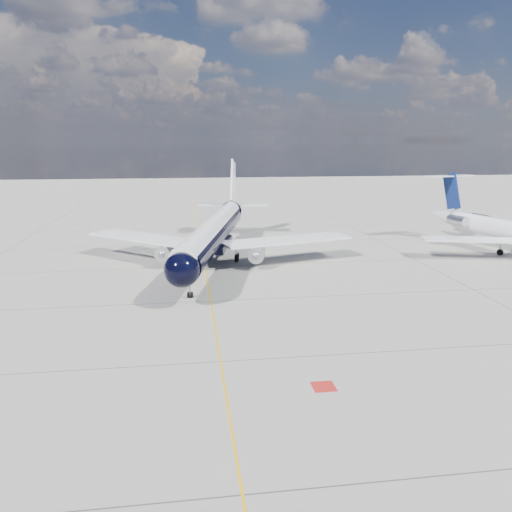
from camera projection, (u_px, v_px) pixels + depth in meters
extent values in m
plane|color=gray|center=(203.00, 258.00, 72.20)|extent=(320.00, 320.00, 0.00)
cube|color=#E3A00B|center=(205.00, 267.00, 67.37)|extent=(0.16, 160.00, 0.01)
cube|color=maroon|center=(324.00, 387.00, 34.53)|extent=(1.60, 1.60, 0.01)
cylinder|color=black|center=(213.00, 235.00, 68.44)|extent=(11.49, 36.19, 3.63)
sphere|color=black|center=(182.00, 270.00, 49.90)|extent=(4.33, 4.33, 3.63)
cone|color=black|center=(234.00, 209.00, 90.10)|extent=(5.00, 7.32, 3.63)
cylinder|color=white|center=(213.00, 228.00, 68.24)|extent=(11.13, 37.88, 2.83)
cube|color=black|center=(181.00, 265.00, 49.60)|extent=(2.49, 1.62, 0.53)
cube|color=white|center=(145.00, 238.00, 70.82)|extent=(17.02, 15.57, 0.31)
cube|color=white|center=(286.00, 240.00, 69.24)|extent=(18.94, 9.45, 0.31)
cube|color=black|center=(213.00, 244.00, 68.75)|extent=(6.00, 10.19, 0.95)
cylinder|color=#B8B8BF|center=(166.00, 251.00, 67.52)|extent=(3.05, 4.75, 2.14)
cylinder|color=#B8B8BF|center=(257.00, 252.00, 66.54)|extent=(3.05, 4.75, 2.14)
sphere|color=gray|center=(162.00, 254.00, 65.58)|extent=(1.25, 1.25, 1.05)
sphere|color=gray|center=(256.00, 256.00, 64.60)|extent=(1.25, 1.25, 1.05)
cube|color=white|center=(166.00, 245.00, 67.55)|extent=(0.87, 3.03, 1.05)
cube|color=white|center=(257.00, 247.00, 66.57)|extent=(0.87, 3.03, 1.05)
cube|color=white|center=(233.00, 182.00, 88.53)|extent=(1.63, 5.98, 8.14)
cube|color=white|center=(234.00, 205.00, 89.93)|extent=(12.78, 5.70, 0.21)
cylinder|color=gray|center=(190.00, 287.00, 53.79)|extent=(0.21, 0.21, 2.01)
cylinder|color=black|center=(188.00, 295.00, 53.99)|extent=(0.31, 0.69, 0.67)
cylinder|color=black|center=(192.00, 295.00, 53.96)|extent=(0.31, 0.69, 0.67)
cylinder|color=gray|center=(194.00, 251.00, 70.69)|extent=(0.30, 0.30, 1.81)
cylinder|color=gray|center=(237.00, 252.00, 70.21)|extent=(0.30, 0.30, 1.81)
cylinder|color=black|center=(193.00, 257.00, 70.35)|extent=(0.65, 1.12, 1.05)
cylinder|color=black|center=(195.00, 256.00, 71.37)|extent=(0.65, 1.12, 1.05)
cylinder|color=black|center=(236.00, 258.00, 69.87)|extent=(0.65, 1.12, 1.05)
cylinder|color=black|center=(237.00, 257.00, 70.89)|extent=(0.65, 1.12, 1.05)
cone|color=white|center=(443.00, 215.00, 87.57)|extent=(4.21, 6.10, 3.00)
cube|color=white|center=(473.00, 240.00, 71.44)|extent=(14.35, 6.96, 0.24)
cylinder|color=#B8B8BF|center=(458.00, 221.00, 81.19)|extent=(2.44, 3.85, 1.67)
cylinder|color=#B8B8BF|center=(480.00, 219.00, 82.85)|extent=(2.44, 3.85, 1.67)
cube|color=white|center=(460.00, 220.00, 81.39)|extent=(1.49, 1.99, 0.20)
cube|color=white|center=(477.00, 219.00, 82.65)|extent=(1.49, 1.99, 0.20)
cube|color=#0B1A4D|center=(452.00, 192.00, 85.12)|extent=(1.34, 4.61, 6.82)
cube|color=white|center=(450.00, 176.00, 85.12)|extent=(9.17, 4.22, 0.18)
cylinder|color=gray|center=(501.00, 248.00, 73.80)|extent=(0.27, 0.27, 1.89)
cylinder|color=black|center=(500.00, 252.00, 73.93)|extent=(0.56, 0.99, 0.93)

